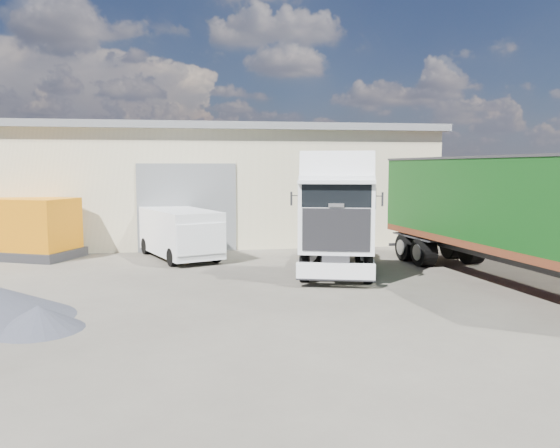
{
  "coord_description": "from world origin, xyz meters",
  "views": [
    {
      "loc": [
        -1.71,
        -12.58,
        3.46
      ],
      "look_at": [
        0.75,
        3.0,
        1.81
      ],
      "focal_mm": 35.0,
      "sensor_mm": 36.0,
      "label": 1
    }
  ],
  "objects": [
    {
      "name": "orange_skip",
      "position": [
        -8.0,
        9.3,
        0.99
      ],
      "size": [
        4.27,
        3.58,
        2.28
      ],
      "rotation": [
        0.0,
        0.0,
        -0.42
      ],
      "color": "#2D2D30",
      "rests_on": "ground"
    },
    {
      "name": "tractor_unit",
      "position": [
        2.77,
        4.12,
        1.65
      ],
      "size": [
        3.71,
        6.15,
        3.93
      ],
      "rotation": [
        0.0,
        0.0,
        -0.28
      ],
      "color": "black",
      "rests_on": "ground"
    },
    {
      "name": "box_trailer",
      "position": [
        7.44,
        2.24,
        2.31
      ],
      "size": [
        3.51,
        11.55,
        3.78
      ],
      "rotation": [
        0.0,
        0.0,
        0.1
      ],
      "color": "#2D2D30",
      "rests_on": "ground"
    },
    {
      "name": "brick_boundary_wall",
      "position": [
        11.5,
        6.0,
        1.25
      ],
      "size": [
        0.35,
        26.0,
        2.5
      ],
      "primitive_type": "cube",
      "color": "#953A26",
      "rests_on": "ground"
    },
    {
      "name": "warehouse",
      "position": [
        -6.0,
        16.0,
        2.66
      ],
      "size": [
        30.6,
        12.6,
        5.42
      ],
      "color": "beige",
      "rests_on": "ground"
    },
    {
      "name": "ground",
      "position": [
        0.0,
        0.0,
        0.0
      ],
      "size": [
        120.0,
        120.0,
        0.0
      ],
      "primitive_type": "plane",
      "color": "#27241F",
      "rests_on": "ground"
    },
    {
      "name": "panel_van",
      "position": [
        -2.22,
        8.16,
        0.96
      ],
      "size": [
        3.37,
        4.91,
        1.86
      ],
      "rotation": [
        0.0,
        0.0,
        0.37
      ],
      "color": "black",
      "rests_on": "ground"
    }
  ]
}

